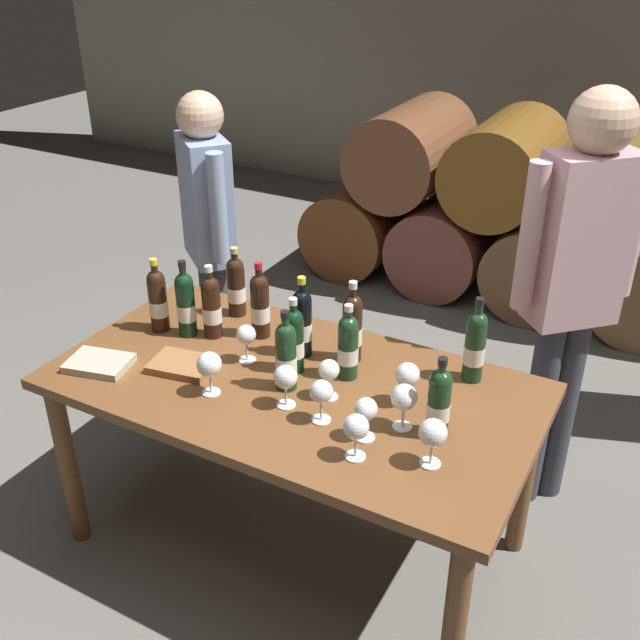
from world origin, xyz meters
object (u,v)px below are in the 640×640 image
(dining_table, at_px, (293,403))
(wine_bottle_6, at_px, (352,327))
(tasting_notebook, at_px, (182,365))
(wine_glass_2, at_px, (433,434))
(wine_glass_6, at_px, (356,428))
(wine_bottle_2, at_px, (348,346))
(wine_bottle_9, at_px, (302,322))
(wine_glass_5, at_px, (321,393))
(wine_bottle_7, at_px, (286,355))
(taster_seated_left, at_px, (209,227))
(wine_bottle_8, at_px, (260,305))
(leather_ledger, at_px, (99,363))
(wine_bottle_3, at_px, (158,300))
(wine_glass_8, at_px, (246,336))
(wine_glass_7, at_px, (329,371))
(wine_bottle_5, at_px, (236,286))
(wine_glass_9, at_px, (407,376))
(wine_glass_3, at_px, (366,411))
(wine_glass_1, at_px, (209,365))
(wine_bottle_0, at_px, (439,402))
(wine_bottle_10, at_px, (212,306))
(wine_bottle_4, at_px, (475,345))
(sommelier_presenting, at_px, (575,273))
(wine_bottle_11, at_px, (294,340))
(wine_bottle_1, at_px, (186,303))
(wine_glass_0, at_px, (285,378))

(dining_table, height_order, wine_bottle_6, wine_bottle_6)
(dining_table, relative_size, tasting_notebook, 7.73)
(wine_glass_2, distance_m, wine_glass_6, 0.22)
(wine_bottle_2, height_order, wine_bottle_9, wine_bottle_9)
(wine_glass_5, bearing_deg, wine_bottle_7, 150.64)
(wine_bottle_9, distance_m, taster_seated_left, 0.98)
(wine_bottle_8, bearing_deg, leather_ledger, -129.56)
(wine_bottle_3, distance_m, wine_glass_8, 0.43)
(wine_bottle_8, xyz_separation_m, wine_glass_7, (0.43, -0.24, -0.03))
(wine_bottle_5, xyz_separation_m, wine_glass_7, (0.61, -0.35, -0.02))
(wine_bottle_7, relative_size, wine_glass_2, 1.87)
(wine_glass_9, bearing_deg, wine_glass_3, -99.41)
(wine_bottle_2, xyz_separation_m, wine_glass_1, (-0.36, -0.32, -0.01))
(wine_bottle_0, distance_m, wine_bottle_10, 1.00)
(wine_glass_7, xyz_separation_m, wine_glass_9, (0.24, 0.09, 0.01))
(wine_glass_2, bearing_deg, wine_bottle_4, 94.85)
(wine_bottle_4, height_order, wine_bottle_8, wine_bottle_4)
(wine_bottle_6, bearing_deg, wine_glass_5, -77.78)
(wine_bottle_0, distance_m, tasting_notebook, 0.95)
(wine_bottle_7, xyz_separation_m, wine_glass_1, (-0.21, -0.16, -0.02))
(wine_bottle_7, bearing_deg, wine_glass_3, -19.21)
(wine_bottle_8, bearing_deg, wine_glass_5, -38.42)
(wine_glass_3, height_order, sommelier_presenting, sommelier_presenting)
(wine_bottle_2, xyz_separation_m, wine_bottle_11, (-0.19, -0.05, 0.00))
(sommelier_presenting, bearing_deg, dining_table, -135.64)
(wine_glass_8, bearing_deg, wine_bottle_4, 20.22)
(wine_glass_9, bearing_deg, wine_bottle_6, 149.99)
(wine_bottle_1, bearing_deg, wine_bottle_9, 10.44)
(wine_bottle_0, distance_m, wine_bottle_7, 0.55)
(dining_table, xyz_separation_m, wine_bottle_8, (-0.27, 0.22, 0.22))
(wine_glass_1, relative_size, wine_glass_7, 1.09)
(wine_bottle_0, relative_size, wine_glass_6, 1.84)
(wine_glass_0, xyz_separation_m, tasting_notebook, (-0.45, 0.02, -0.10))
(wine_bottle_7, height_order, wine_glass_9, wine_bottle_7)
(wine_bottle_0, bearing_deg, wine_bottle_10, 170.08)
(wine_bottle_5, distance_m, tasting_notebook, 0.46)
(wine_glass_2, distance_m, leather_ledger, 1.26)
(wine_bottle_2, xyz_separation_m, tasting_notebook, (-0.55, -0.24, -0.11))
(wine_glass_3, bearing_deg, wine_bottle_6, 121.77)
(wine_bottle_5, xyz_separation_m, tasting_notebook, (0.06, -0.44, -0.11))
(wine_bottle_4, bearing_deg, wine_glass_2, -85.15)
(wine_bottle_6, distance_m, wine_bottle_7, 0.30)
(wine_glass_8, bearing_deg, wine_bottle_10, 156.92)
(wine_glass_3, distance_m, sommelier_presenting, 1.02)
(wine_glass_1, relative_size, wine_glass_3, 1.09)
(wine_bottle_11, height_order, wine_glass_0, wine_bottle_11)
(wine_bottle_0, relative_size, wine_bottle_10, 0.94)
(wine_glass_3, height_order, wine_glass_5, wine_glass_5)
(wine_bottle_1, distance_m, wine_bottle_10, 0.10)
(wine_bottle_10, bearing_deg, wine_glass_1, -55.21)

